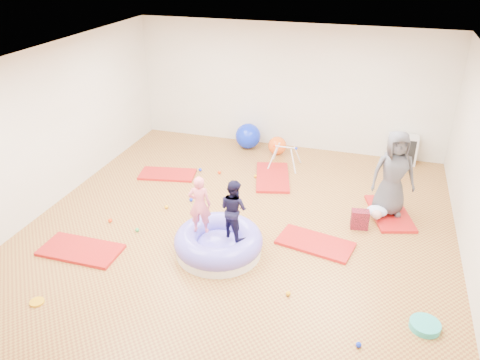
% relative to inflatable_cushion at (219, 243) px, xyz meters
% --- Properties ---
extents(room, '(7.01, 8.01, 2.81)m').
position_rel_inflatable_cushion_xyz_m(room, '(0.11, 0.48, 1.23)').
color(room, '#A58039').
rests_on(room, ground).
extents(gym_mat_front_left, '(1.26, 0.64, 0.05)m').
position_rel_inflatable_cushion_xyz_m(gym_mat_front_left, '(-2.07, -0.63, -0.14)').
color(gym_mat_front_left, '#AD1E1B').
rests_on(gym_mat_front_left, ground).
extents(gym_mat_mid_left, '(1.22, 0.77, 0.05)m').
position_rel_inflatable_cushion_xyz_m(gym_mat_mid_left, '(-1.90, 2.20, -0.15)').
color(gym_mat_mid_left, '#AD1E1B').
rests_on(gym_mat_mid_left, ground).
extents(gym_mat_center_back, '(0.95, 1.42, 0.05)m').
position_rel_inflatable_cushion_xyz_m(gym_mat_center_back, '(0.21, 2.70, -0.14)').
color(gym_mat_center_back, '#AD1E1B').
rests_on(gym_mat_center_back, ground).
extents(gym_mat_right, '(1.28, 0.81, 0.05)m').
position_rel_inflatable_cushion_xyz_m(gym_mat_right, '(1.41, 0.64, -0.14)').
color(gym_mat_right, '#AD1E1B').
rests_on(gym_mat_right, ground).
extents(gym_mat_rear_right, '(0.95, 1.36, 0.05)m').
position_rel_inflatable_cushion_xyz_m(gym_mat_rear_right, '(2.53, 1.95, -0.14)').
color(gym_mat_rear_right, '#AD1E1B').
rests_on(gym_mat_rear_right, ground).
extents(inflatable_cushion, '(1.38, 1.38, 0.43)m').
position_rel_inflatable_cushion_xyz_m(inflatable_cushion, '(0.00, 0.00, 0.00)').
color(inflatable_cushion, white).
rests_on(inflatable_cushion, ground).
extents(child_pink, '(0.38, 0.28, 0.94)m').
position_rel_inflatable_cushion_xyz_m(child_pink, '(-0.28, -0.02, 0.70)').
color(child_pink, '#F76C7B').
rests_on(child_pink, inflatable_cushion).
extents(child_navy, '(0.57, 0.52, 0.94)m').
position_rel_inflatable_cushion_xyz_m(child_navy, '(0.25, 0.01, 0.70)').
color(child_navy, black).
rests_on(child_navy, inflatable_cushion).
extents(adult_caregiver, '(0.85, 0.67, 1.52)m').
position_rel_inflatable_cushion_xyz_m(adult_caregiver, '(2.48, 1.94, 0.64)').
color(adult_caregiver, '#44444B').
rests_on(adult_caregiver, gym_mat_rear_right).
extents(infant, '(0.36, 0.36, 0.21)m').
position_rel_inflatable_cushion_xyz_m(infant, '(2.30, 1.70, -0.01)').
color(infant, '#BFD2FF').
rests_on(infant, gym_mat_rear_right).
extents(ball_pit_balls, '(4.39, 4.01, 0.07)m').
position_rel_inflatable_cushion_xyz_m(ball_pit_balls, '(-0.53, 0.94, -0.13)').
color(ball_pit_balls, '#EAA510').
rests_on(ball_pit_balls, ground).
extents(exercise_ball_blue, '(0.58, 0.58, 0.58)m').
position_rel_inflatable_cushion_xyz_m(exercise_ball_blue, '(-0.72, 4.07, 0.12)').
color(exercise_ball_blue, '#0C28DC').
rests_on(exercise_ball_blue, ground).
extents(exercise_ball_orange, '(0.41, 0.41, 0.41)m').
position_rel_inflatable_cushion_xyz_m(exercise_ball_orange, '(0.02, 3.92, 0.04)').
color(exercise_ball_orange, '#FC5F18').
rests_on(exercise_ball_orange, ground).
extents(infant_play_gym, '(0.63, 0.60, 0.48)m').
position_rel_inflatable_cushion_xyz_m(infant_play_gym, '(0.32, 3.29, 0.15)').
color(infant_play_gym, silver).
rests_on(infant_play_gym, ground).
extents(cube_shelf, '(0.63, 0.31, 0.63)m').
position_rel_inflatable_cushion_xyz_m(cube_shelf, '(2.69, 4.27, 0.15)').
color(cube_shelf, silver).
rests_on(cube_shelf, ground).
extents(balance_disc, '(0.38, 0.38, 0.09)m').
position_rel_inflatable_cushion_xyz_m(balance_disc, '(3.01, -0.75, -0.13)').
color(balance_disc, '#2AB1AC').
rests_on(balance_disc, ground).
extents(backpack, '(0.31, 0.22, 0.33)m').
position_rel_inflatable_cushion_xyz_m(backpack, '(2.04, 1.35, -0.00)').
color(backpack, '#AC132B').
rests_on(backpack, ground).
extents(yellow_toy, '(0.19, 0.19, 0.03)m').
position_rel_inflatable_cushion_xyz_m(yellow_toy, '(-1.95, -1.81, -0.15)').
color(yellow_toy, '#EAA510').
rests_on(yellow_toy, ground).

